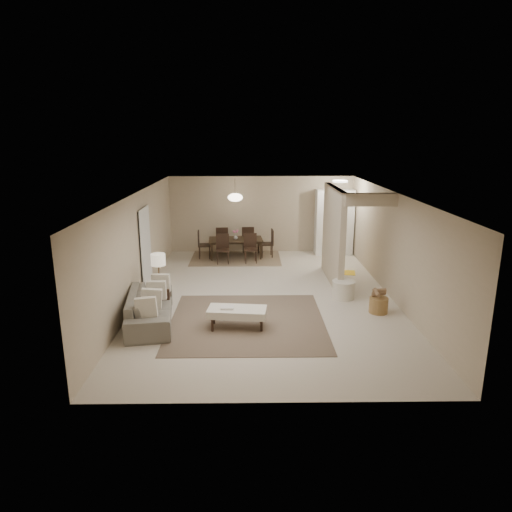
{
  "coord_description": "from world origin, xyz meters",
  "views": [
    {
      "loc": [
        -0.38,
        -10.37,
        3.77
      ],
      "look_at": [
        -0.24,
        -0.1,
        1.05
      ],
      "focal_mm": 32.0,
      "sensor_mm": 36.0,
      "label": 1
    }
  ],
  "objects_px": {
    "pantry_cabinet": "(334,222)",
    "round_pouf": "(343,290)",
    "sofa": "(150,308)",
    "side_table": "(160,297)",
    "dining_table": "(236,248)",
    "ottoman_bench": "(237,312)",
    "wicker_basket": "(378,305)"
  },
  "relations": [
    {
      "from": "sofa",
      "to": "wicker_basket",
      "type": "distance_m",
      "value": 4.91
    },
    {
      "from": "pantry_cabinet",
      "to": "round_pouf",
      "type": "distance_m",
      "value": 4.36
    },
    {
      "from": "pantry_cabinet",
      "to": "side_table",
      "type": "relative_size",
      "value": 4.18
    },
    {
      "from": "pantry_cabinet",
      "to": "round_pouf",
      "type": "bearing_deg",
      "value": -96.73
    },
    {
      "from": "sofa",
      "to": "round_pouf",
      "type": "relative_size",
      "value": 4.07
    },
    {
      "from": "pantry_cabinet",
      "to": "side_table",
      "type": "height_order",
      "value": "pantry_cabinet"
    },
    {
      "from": "round_pouf",
      "to": "dining_table",
      "type": "distance_m",
      "value": 4.65
    },
    {
      "from": "sofa",
      "to": "dining_table",
      "type": "bearing_deg",
      "value": -25.89
    },
    {
      "from": "pantry_cabinet",
      "to": "ottoman_bench",
      "type": "height_order",
      "value": "pantry_cabinet"
    },
    {
      "from": "wicker_basket",
      "to": "sofa",
      "type": "bearing_deg",
      "value": -174.44
    },
    {
      "from": "side_table",
      "to": "wicker_basket",
      "type": "xyz_separation_m",
      "value": [
        4.84,
        -0.35,
        -0.08
      ]
    },
    {
      "from": "side_table",
      "to": "dining_table",
      "type": "xyz_separation_m",
      "value": [
        1.57,
        4.39,
        0.05
      ]
    },
    {
      "from": "ottoman_bench",
      "to": "side_table",
      "type": "height_order",
      "value": "side_table"
    },
    {
      "from": "pantry_cabinet",
      "to": "dining_table",
      "type": "bearing_deg",
      "value": -171.94
    },
    {
      "from": "pantry_cabinet",
      "to": "sofa",
      "type": "height_order",
      "value": "pantry_cabinet"
    },
    {
      "from": "ottoman_bench",
      "to": "side_table",
      "type": "xyz_separation_m",
      "value": [
        -1.76,
        1.12,
        -0.08
      ]
    },
    {
      "from": "wicker_basket",
      "to": "ottoman_bench",
      "type": "bearing_deg",
      "value": -165.85
    },
    {
      "from": "sofa",
      "to": "side_table",
      "type": "height_order",
      "value": "sofa"
    },
    {
      "from": "ottoman_bench",
      "to": "dining_table",
      "type": "bearing_deg",
      "value": 98.01
    },
    {
      "from": "pantry_cabinet",
      "to": "dining_table",
      "type": "height_order",
      "value": "pantry_cabinet"
    },
    {
      "from": "pantry_cabinet",
      "to": "sofa",
      "type": "distance_m",
      "value": 7.46
    },
    {
      "from": "ottoman_bench",
      "to": "wicker_basket",
      "type": "relative_size",
      "value": 2.99
    },
    {
      "from": "ottoman_bench",
      "to": "side_table",
      "type": "relative_size",
      "value": 2.42
    },
    {
      "from": "side_table",
      "to": "sofa",
      "type": "bearing_deg",
      "value": -93.48
    },
    {
      "from": "pantry_cabinet",
      "to": "dining_table",
      "type": "relative_size",
      "value": 1.24
    },
    {
      "from": "dining_table",
      "to": "side_table",
      "type": "bearing_deg",
      "value": -113.89
    },
    {
      "from": "side_table",
      "to": "wicker_basket",
      "type": "relative_size",
      "value": 1.23
    },
    {
      "from": "round_pouf",
      "to": "ottoman_bench",
      "type": "bearing_deg",
      "value": -145.52
    },
    {
      "from": "round_pouf",
      "to": "wicker_basket",
      "type": "relative_size",
      "value": 1.33
    },
    {
      "from": "sofa",
      "to": "round_pouf",
      "type": "height_order",
      "value": "sofa"
    },
    {
      "from": "round_pouf",
      "to": "sofa",
      "type": "bearing_deg",
      "value": -161.82
    },
    {
      "from": "round_pouf",
      "to": "wicker_basket",
      "type": "xyz_separation_m",
      "value": [
        0.59,
        -0.94,
        -0.04
      ]
    }
  ]
}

